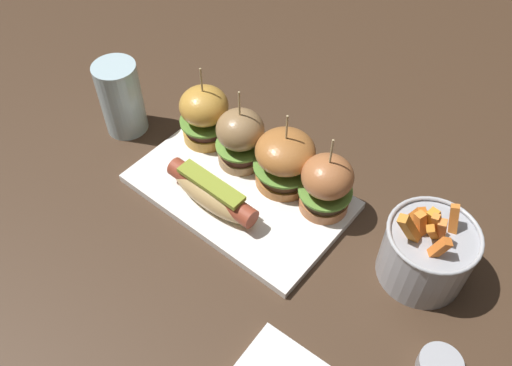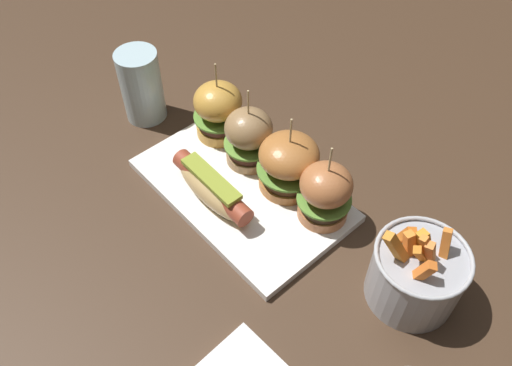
{
  "view_description": "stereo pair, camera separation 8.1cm",
  "coord_description": "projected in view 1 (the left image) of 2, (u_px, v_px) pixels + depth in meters",
  "views": [
    {
      "loc": [
        0.37,
        -0.41,
        0.67
      ],
      "look_at": [
        0.03,
        0.0,
        0.05
      ],
      "focal_mm": 36.76,
      "sensor_mm": 36.0,
      "label": 1
    },
    {
      "loc": [
        0.43,
        -0.35,
        0.67
      ],
      "look_at": [
        0.03,
        0.0,
        0.05
      ],
      "focal_mm": 36.76,
      "sensor_mm": 36.0,
      "label": 2
    }
  ],
  "objects": [
    {
      "name": "hot_dog",
      "position": [
        212.0,
        193.0,
        0.81
      ],
      "size": [
        0.17,
        0.05,
        0.05
      ],
      "color": "tan",
      "rests_on": "platter_main"
    },
    {
      "name": "water_glass",
      "position": [
        121.0,
        98.0,
        0.92
      ],
      "size": [
        0.07,
        0.07,
        0.14
      ],
      "primitive_type": "cylinder",
      "color": "silver",
      "rests_on": "ground"
    },
    {
      "name": "sauce_ramekin",
      "position": [
        440.0,
        366.0,
        0.66
      ],
      "size": [
        0.06,
        0.06,
        0.02
      ],
      "color": "#A8AAB2",
      "rests_on": "ground"
    },
    {
      "name": "ground_plane",
      "position": [
        240.0,
        194.0,
        0.86
      ],
      "size": [
        3.0,
        3.0,
        0.0
      ],
      "primitive_type": "plane",
      "color": "#422D1E"
    },
    {
      "name": "platter_main",
      "position": [
        240.0,
        192.0,
        0.86
      ],
      "size": [
        0.35,
        0.21,
        0.01
      ],
      "primitive_type": "cube",
      "color": "white",
      "rests_on": "ground"
    },
    {
      "name": "slider_center_left",
      "position": [
        240.0,
        138.0,
        0.85
      ],
      "size": [
        0.08,
        0.08,
        0.15
      ],
      "color": "#99754C",
      "rests_on": "platter_main"
    },
    {
      "name": "fries_bucket",
      "position": [
        427.0,
        252.0,
        0.73
      ],
      "size": [
        0.13,
        0.13,
        0.14
      ],
      "color": "#A8AAB2",
      "rests_on": "ground"
    },
    {
      "name": "slider_far_right",
      "position": [
        326.0,
        185.0,
        0.79
      ],
      "size": [
        0.08,
        0.08,
        0.15
      ],
      "color": "#B26A3C",
      "rests_on": "platter_main"
    },
    {
      "name": "slider_far_left",
      "position": [
        205.0,
        115.0,
        0.89
      ],
      "size": [
        0.09,
        0.09,
        0.15
      ],
      "color": "gold",
      "rests_on": "platter_main"
    },
    {
      "name": "slider_center_right",
      "position": [
        285.0,
        160.0,
        0.83
      ],
      "size": [
        0.1,
        0.1,
        0.14
      ],
      "color": "#B26C34",
      "rests_on": "platter_main"
    }
  ]
}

